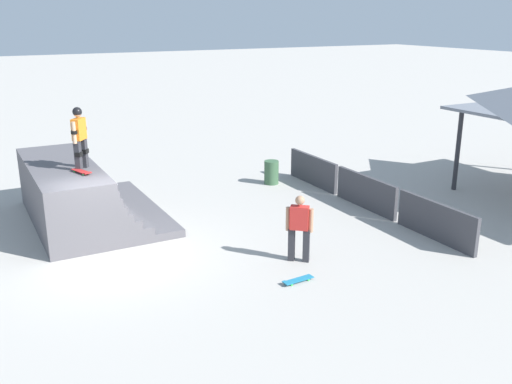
% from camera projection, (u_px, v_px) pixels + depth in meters
% --- Properties ---
extents(ground_plane, '(160.00, 160.00, 0.00)m').
position_uv_depth(ground_plane, '(114.00, 255.00, 14.54)').
color(ground_plane, '#ADA8A0').
extents(quarter_pipe_ramp, '(5.42, 3.58, 1.79)m').
position_uv_depth(quarter_pipe_ramp, '(76.00, 196.00, 16.72)').
color(quarter_pipe_ramp, '#565459').
rests_on(quarter_pipe_ramp, ground).
extents(skater_on_deck, '(0.67, 0.58, 1.72)m').
position_uv_depth(skater_on_deck, '(79.00, 134.00, 15.47)').
color(skater_on_deck, '#2D2D33').
rests_on(skater_on_deck, quarter_pipe_ramp).
extents(skateboard_on_deck, '(0.78, 0.43, 0.09)m').
position_uv_depth(skateboard_on_deck, '(82.00, 171.00, 15.30)').
color(skateboard_on_deck, green).
rests_on(skateboard_on_deck, quarter_pipe_ramp).
extents(bystander_walking, '(0.53, 0.59, 1.70)m').
position_uv_depth(bystander_walking, '(299.00, 225.00, 13.95)').
color(bystander_walking, '#2D2D33').
rests_on(bystander_walking, ground).
extents(skateboard_on_ground, '(0.26, 0.80, 0.09)m').
position_uv_depth(skateboard_on_ground, '(297.00, 280.00, 13.06)').
color(skateboard_on_ground, green).
rests_on(skateboard_on_ground, ground).
extents(barrier_fence, '(8.82, 0.12, 1.05)m').
position_uv_depth(barrier_fence, '(366.00, 192.00, 17.95)').
color(barrier_fence, '#3D3D42').
rests_on(barrier_fence, ground).
extents(trash_bin, '(0.52, 0.52, 0.85)m').
position_uv_depth(trash_bin, '(271.00, 172.00, 20.59)').
color(trash_bin, '#385B3D').
rests_on(trash_bin, ground).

